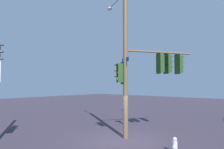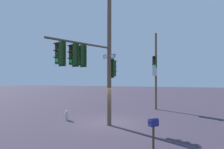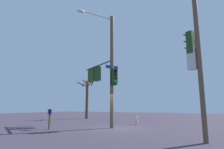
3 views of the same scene
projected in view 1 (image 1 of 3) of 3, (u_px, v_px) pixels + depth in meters
The scene contains 4 objects.
ground_plane at pixel (122, 140), 12.69m from camera, with size 80.00×80.00×0.00m, color #352D3C.
main_signal_pole_assembly at pixel (140, 61), 13.68m from camera, with size 4.74×5.07×8.88m.
fire_hydrant at pixel (175, 145), 10.36m from camera, with size 0.38×0.24×0.73m.
mailbox at pixel (124, 110), 17.55m from camera, with size 0.46×0.50×1.41m.
Camera 1 is at (-10.10, -7.93, 3.22)m, focal length 35.98 mm.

